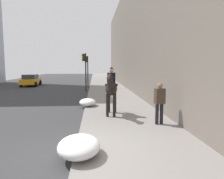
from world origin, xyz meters
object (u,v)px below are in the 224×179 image
at_px(traffic_light_far_curb, 87,66).
at_px(mounted_horse_near, 111,88).
at_px(car_near_lane, 31,80).
at_px(pedestrian_greeting, 160,101).
at_px(traffic_light_near_curb, 85,66).

bearing_deg(traffic_light_far_curb, mounted_horse_near, -173.66).
distance_m(car_near_lane, traffic_light_far_curb, 7.29).
distance_m(pedestrian_greeting, car_near_lane, 21.18).
xyz_separation_m(pedestrian_greeting, traffic_light_near_curb, (12.37, 3.57, 1.38)).
bearing_deg(car_near_lane, traffic_light_far_curb, -103.80).
relative_size(car_near_lane, traffic_light_far_curb, 1.14).
relative_size(pedestrian_greeting, traffic_light_far_curb, 0.47).
bearing_deg(traffic_light_near_curb, traffic_light_far_curb, -0.65).
xyz_separation_m(pedestrian_greeting, car_near_lane, (18.41, 10.45, -0.35)).
height_order(car_near_lane, traffic_light_far_curb, traffic_light_far_curb).
height_order(pedestrian_greeting, traffic_light_near_curb, traffic_light_near_curb).
height_order(car_near_lane, traffic_light_near_curb, traffic_light_near_curb).
bearing_deg(mounted_horse_near, traffic_light_near_curb, -162.43).
distance_m(pedestrian_greeting, traffic_light_near_curb, 12.95).
bearing_deg(car_near_lane, pedestrian_greeting, -152.22).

